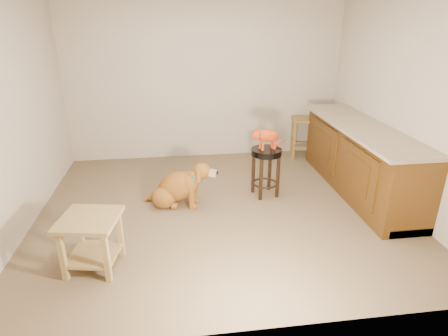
{
  "coord_description": "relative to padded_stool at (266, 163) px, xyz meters",
  "views": [
    {
      "loc": [
        -0.53,
        -4.17,
        2.28
      ],
      "look_at": [
        0.07,
        0.26,
        0.45
      ],
      "focal_mm": 30.0,
      "sensor_mm": 36.0,
      "label": 1
    }
  ],
  "objects": [
    {
      "name": "golden_retriever",
      "position": [
        -1.18,
        -0.13,
        -0.23
      ],
      "size": [
        0.95,
        0.58,
        0.63
      ],
      "rotation": [
        0.0,
        0.0,
        -0.3
      ],
      "color": "brown",
      "rests_on": "ground"
    },
    {
      "name": "wood_stool",
      "position": [
        0.97,
        1.37,
        -0.12
      ],
      "size": [
        0.43,
        0.43,
        0.68
      ],
      "rotation": [
        0.0,
        0.0,
        -0.18
      ],
      "color": "brown",
      "rests_on": "ground"
    },
    {
      "name": "room_shell",
      "position": [
        -0.64,
        -0.33,
        1.21
      ],
      "size": [
        4.54,
        4.04,
        2.62
      ],
      "color": "#AD9E8B",
      "rests_on": "ground"
    },
    {
      "name": "padded_stool",
      "position": [
        0.0,
        0.0,
        0.0
      ],
      "size": [
        0.4,
        0.4,
        0.66
      ],
      "rotation": [
        0.0,
        0.0,
        0.21
      ],
      "color": "black",
      "rests_on": "ground"
    },
    {
      "name": "cabinet_run",
      "position": [
        1.3,
        -0.03,
        -0.03
      ],
      "size": [
        0.7,
        2.56,
        0.94
      ],
      "color": "#492C0D",
      "rests_on": "ground"
    },
    {
      "name": "floor",
      "position": [
        -0.64,
        -0.33,
        -0.47
      ],
      "size": [
        4.5,
        4.0,
        0.01
      ],
      "primitive_type": "cube",
      "color": "brown",
      "rests_on": "ground"
    },
    {
      "name": "tabby_kitten",
      "position": [
        -0.01,
        -0.0,
        0.36
      ],
      "size": [
        0.48,
        0.26,
        0.32
      ],
      "rotation": [
        0.0,
        0.0,
        0.21
      ],
      "color": "#A53310",
      "rests_on": "padded_stool"
    },
    {
      "name": "side_table",
      "position": [
        -2.01,
        -1.34,
        -0.11
      ],
      "size": [
        0.61,
        0.61,
        0.55
      ],
      "rotation": [
        0.0,
        0.0,
        -0.18
      ],
      "color": "olive",
      "rests_on": "ground"
    }
  ]
}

